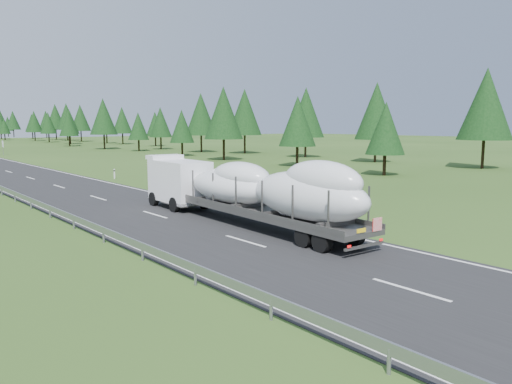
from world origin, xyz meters
TOP-DOWN VIEW (x-y plane):
  - ground at (0.00, 0.00)m, footprint 400.00×400.00m
  - highway_sign at (7.20, 80.00)m, footprint 0.08×0.90m
  - tree_line_right at (40.32, 121.03)m, footprint 27.50×326.60m
  - boat_truck at (2.60, 3.15)m, footprint 3.16×18.45m

SIDE VIEW (x-z plane):
  - ground at x=0.00m, z-range 0.00..0.00m
  - highway_sign at x=7.20m, z-range 0.51..3.11m
  - boat_truck at x=2.60m, z-range 0.12..4.01m
  - tree_line_right at x=40.32m, z-range 0.67..13.32m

